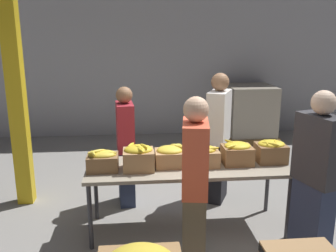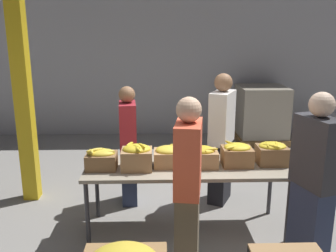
# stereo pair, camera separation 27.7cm
# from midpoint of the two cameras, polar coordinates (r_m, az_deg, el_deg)

# --- Properties ---
(ground_plane) EXTENTS (30.00, 30.00, 0.00)m
(ground_plane) POSITION_cam_midpoint_polar(r_m,az_deg,el_deg) (4.70, 4.48, -15.28)
(ground_plane) COLOR gray
(wall_back) EXTENTS (16.00, 0.08, 4.00)m
(wall_back) POSITION_cam_midpoint_polar(r_m,az_deg,el_deg) (8.35, 1.58, 12.24)
(wall_back) COLOR #A8A8AD
(wall_back) RESTS_ON ground_plane
(sorting_table) EXTENTS (2.33, 0.80, 0.80)m
(sorting_table) POSITION_cam_midpoint_polar(r_m,az_deg,el_deg) (4.38, 4.67, -6.81)
(sorting_table) COLOR #9E937F
(sorting_table) RESTS_ON ground_plane
(banana_box_0) EXTENTS (0.34, 0.28, 0.26)m
(banana_box_0) POSITION_cam_midpoint_polar(r_m,az_deg,el_deg) (4.27, -8.30, -4.98)
(banana_box_0) COLOR olive
(banana_box_0) RESTS_ON sorting_table
(banana_box_1) EXTENTS (0.34, 0.34, 0.31)m
(banana_box_1) POSITION_cam_midpoint_polar(r_m,az_deg,el_deg) (4.22, -2.91, -4.65)
(banana_box_1) COLOR tan
(banana_box_1) RESTS_ON sorting_table
(banana_box_2) EXTENTS (0.35, 0.29, 0.25)m
(banana_box_2) POSITION_cam_midpoint_polar(r_m,az_deg,el_deg) (4.31, 2.00, -4.55)
(banana_box_2) COLOR tan
(banana_box_2) RESTS_ON sorting_table
(banana_box_3) EXTENTS (0.35, 0.28, 0.24)m
(banana_box_3) POSITION_cam_midpoint_polar(r_m,az_deg,el_deg) (4.33, 7.12, -4.61)
(banana_box_3) COLOR tan
(banana_box_3) RESTS_ON sorting_table
(banana_box_4) EXTENTS (0.34, 0.30, 0.27)m
(banana_box_4) POSITION_cam_midpoint_polar(r_m,az_deg,el_deg) (4.42, 12.23, -4.23)
(banana_box_4) COLOR olive
(banana_box_4) RESTS_ON sorting_table
(banana_box_5) EXTENTS (0.34, 0.30, 0.27)m
(banana_box_5) POSITION_cam_midpoint_polar(r_m,az_deg,el_deg) (4.56, 17.25, -3.94)
(banana_box_5) COLOR olive
(banana_box_5) RESTS_ON sorting_table
(volunteer_0) EXTENTS (0.37, 0.53, 1.78)m
(volunteer_0) POSITION_cam_midpoint_polar(r_m,az_deg,el_deg) (4.00, 23.20, -7.95)
(volunteer_0) COLOR #2D3856
(volunteer_0) RESTS_ON ground_plane
(volunteer_1) EXTENTS (0.30, 0.50, 1.75)m
(volunteer_1) POSITION_cam_midpoint_polar(r_m,az_deg,el_deg) (3.60, 5.26, -9.50)
(volunteer_1) COLOR #6B604C
(volunteer_1) RESTS_ON ground_plane
(volunteer_2) EXTENTS (0.42, 0.53, 1.78)m
(volunteer_2) POSITION_cam_midpoint_polar(r_m,az_deg,el_deg) (5.12, 9.66, -2.10)
(volunteer_2) COLOR black
(volunteer_2) RESTS_ON ground_plane
(volunteer_3) EXTENTS (0.25, 0.45, 1.62)m
(volunteer_3) POSITION_cam_midpoint_polar(r_m,az_deg,el_deg) (5.05, -4.51, -3.13)
(volunteer_3) COLOR #2D3856
(volunteer_3) RESTS_ON ground_plane
(support_pillar) EXTENTS (0.20, 0.20, 4.00)m
(support_pillar) POSITION_cam_midpoint_polar(r_m,az_deg,el_deg) (5.26, -20.31, 10.01)
(support_pillar) COLOR gold
(support_pillar) RESTS_ON ground_plane
(pallet_stack_0) EXTENTS (1.06, 1.06, 1.17)m
(pallet_stack_0) POSITION_cam_midpoint_polar(r_m,az_deg,el_deg) (8.23, 14.97, 1.71)
(pallet_stack_0) COLOR olive
(pallet_stack_0) RESTS_ON ground_plane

